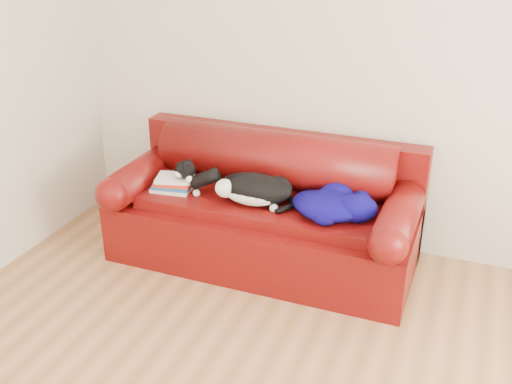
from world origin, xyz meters
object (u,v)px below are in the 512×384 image
sofa_base (263,229)px  blanket (333,204)px  book_stack (174,183)px  cat (253,190)px

sofa_base → blanket: blanket is taller
sofa_base → book_stack: 0.71m
cat → blanket: 0.54m
book_stack → blanket: size_ratio=0.46×
sofa_base → book_stack: bearing=-168.5°
cat → blanket: cat is taller
cat → blanket: bearing=-10.4°
sofa_base → cat: cat is taller
cat → blanket: (0.54, 0.04, -0.03)m
sofa_base → blanket: size_ratio=3.29×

